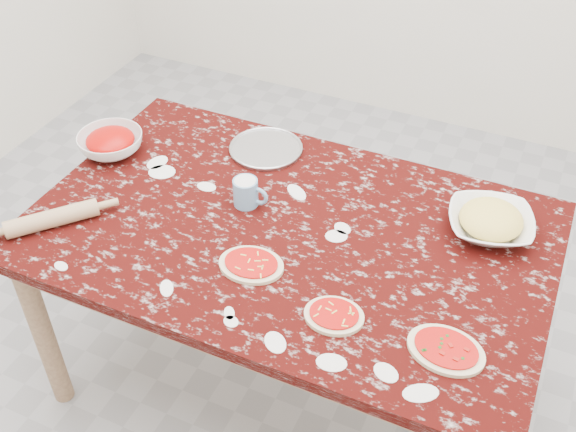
# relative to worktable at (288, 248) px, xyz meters

# --- Properties ---
(ground) EXTENTS (4.00, 4.00, 0.00)m
(ground) POSITION_rel_worktable_xyz_m (0.00, 0.00, -0.67)
(ground) COLOR gray
(worktable) EXTENTS (1.60, 1.00, 0.75)m
(worktable) POSITION_rel_worktable_xyz_m (0.00, 0.00, 0.00)
(worktable) COLOR black
(worktable) RESTS_ON ground
(pizza_tray) EXTENTS (0.27, 0.27, 0.01)m
(pizza_tray) POSITION_rel_worktable_xyz_m (-0.25, 0.35, 0.09)
(pizza_tray) COLOR #B2B2B7
(pizza_tray) RESTS_ON worktable
(sauce_bowl) EXTENTS (0.30, 0.30, 0.07)m
(sauce_bowl) POSITION_rel_worktable_xyz_m (-0.74, 0.12, 0.12)
(sauce_bowl) COLOR white
(sauce_bowl) RESTS_ON worktable
(cheese_bowl) EXTENTS (0.32, 0.32, 0.06)m
(cheese_bowl) POSITION_rel_worktable_xyz_m (0.57, 0.24, 0.11)
(cheese_bowl) COLOR white
(cheese_bowl) RESTS_ON worktable
(flour_mug) EXTENTS (0.12, 0.08, 0.09)m
(flour_mug) POSITION_rel_worktable_xyz_m (-0.17, 0.05, 0.13)
(flour_mug) COLOR #6A97BE
(flour_mug) RESTS_ON worktable
(pizza_left) EXTENTS (0.21, 0.17, 0.02)m
(pizza_left) POSITION_rel_worktable_xyz_m (-0.03, -0.20, 0.09)
(pizza_left) COLOR beige
(pizza_left) RESTS_ON worktable
(pizza_mid) EXTENTS (0.18, 0.16, 0.02)m
(pizza_mid) POSITION_rel_worktable_xyz_m (0.26, -0.28, 0.09)
(pizza_mid) COLOR beige
(pizza_mid) RESTS_ON worktable
(pizza_right) EXTENTS (0.22, 0.17, 0.02)m
(pizza_right) POSITION_rel_worktable_xyz_m (0.57, -0.27, 0.09)
(pizza_right) COLOR beige
(pizza_right) RESTS_ON worktable
(rolling_pin) EXTENTS (0.23, 0.25, 0.06)m
(rolling_pin) POSITION_rel_worktable_xyz_m (-0.67, -0.29, 0.11)
(rolling_pin) COLOR tan
(rolling_pin) RESTS_ON worktable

